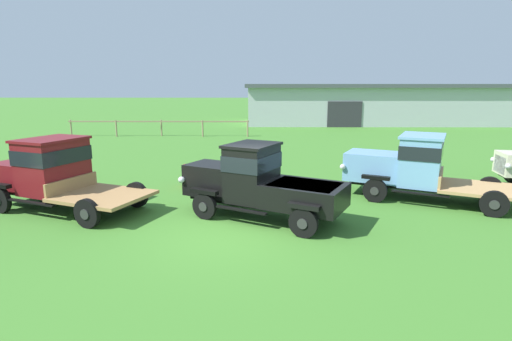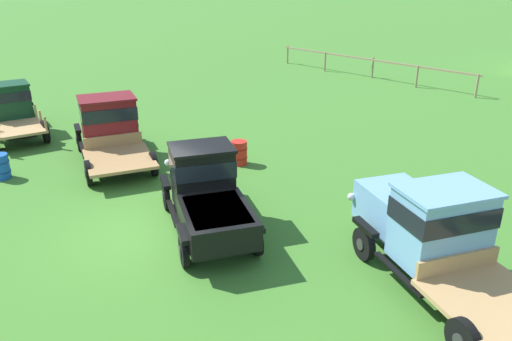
% 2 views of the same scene
% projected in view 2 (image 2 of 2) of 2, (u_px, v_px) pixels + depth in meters
% --- Properties ---
extents(ground_plane, '(240.00, 240.00, 0.00)m').
position_uv_depth(ground_plane, '(151.00, 231.00, 13.17)').
color(ground_plane, '#3D7528').
extents(paddock_fence, '(13.91, 0.60, 1.25)m').
position_uv_depth(paddock_fence, '(369.00, 63.00, 30.71)').
color(paddock_fence, '#997F60').
rests_on(paddock_fence, ground).
extents(vintage_truck_foreground_near, '(5.28, 2.82, 2.07)m').
position_uv_depth(vintage_truck_foreground_near, '(9.00, 106.00, 20.65)').
color(vintage_truck_foreground_near, black).
rests_on(vintage_truck_foreground_near, ground).
extents(vintage_truck_second_in_line, '(5.72, 3.83, 2.25)m').
position_uv_depth(vintage_truck_second_in_line, '(109.00, 125.00, 17.91)').
color(vintage_truck_second_in_line, black).
rests_on(vintage_truck_second_in_line, ground).
extents(vintage_truck_midrow_center, '(5.06, 3.64, 2.20)m').
position_uv_depth(vintage_truck_midrow_center, '(205.00, 188.00, 13.04)').
color(vintage_truck_midrow_center, black).
rests_on(vintage_truck_midrow_center, ground).
extents(vintage_truck_far_side, '(5.84, 4.19, 2.23)m').
position_uv_depth(vintage_truck_far_side, '(431.00, 228.00, 10.96)').
color(vintage_truck_far_side, black).
rests_on(vintage_truck_far_side, ground).
extents(oil_drum_beside_row, '(0.59, 0.59, 0.85)m').
position_uv_depth(oil_drum_beside_row, '(239.00, 153.00, 17.44)').
color(oil_drum_beside_row, red).
rests_on(oil_drum_beside_row, ground).
extents(oil_drum_near_fence, '(0.60, 0.60, 0.83)m').
position_uv_depth(oil_drum_near_fence, '(0.00, 166.00, 16.27)').
color(oil_drum_near_fence, '#1951B2').
rests_on(oil_drum_near_fence, ground).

